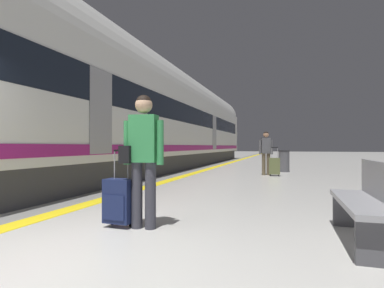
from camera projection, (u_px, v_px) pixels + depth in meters
The scene contains 9 objects.
safety_line_strip at pixel (199, 172), 12.89m from camera, with size 0.36×80.00×0.01m, color yellow.
tactile_edge_band at pixel (191, 172), 12.99m from camera, with size 0.63×80.00×0.01m, color slate.
high_speed_train at pixel (144, 112), 12.72m from camera, with size 2.94×34.07×4.97m.
traveller_foreground at pixel (142, 151), 4.05m from camera, with size 0.57×0.33×1.76m.
rolling_suitcase_foreground at pixel (119, 201), 4.12m from camera, with size 0.39×0.25×1.03m.
passenger_near at pixel (266, 150), 11.47m from camera, with size 0.50×0.27×1.63m.
suitcase_near at pixel (275, 166), 11.11m from camera, with size 0.38×0.24×1.04m.
platform_bench at pixel (367, 201), 3.43m from camera, with size 0.44×1.70×0.91m.
waste_bin at pixel (284, 161), 12.88m from camera, with size 0.46×0.46×0.91m.
Camera 1 is at (2.89, -2.40, 1.09)m, focal length 28.79 mm.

